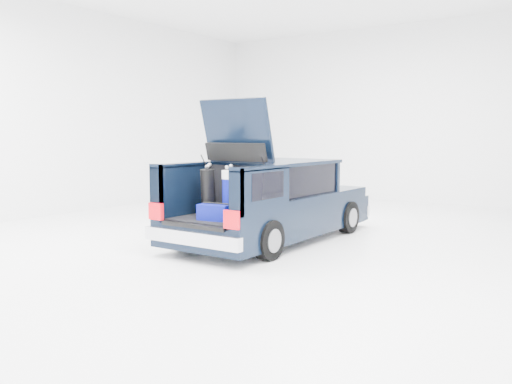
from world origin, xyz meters
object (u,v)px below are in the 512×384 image
Objects in this scene: black_golf_bag at (208,192)px; blue_duffel at (216,212)px; red_suitcase at (261,201)px; blue_golf_bag at (230,193)px; car at (275,203)px.

blue_duffel is (0.39, -0.28, -0.26)m from black_golf_bag.
black_golf_bag is at bearing 136.08° from blue_duffel.
blue_duffel is (-0.41, -0.61, -0.14)m from red_suitcase.
blue_duffel is (0.02, -0.37, -0.26)m from blue_golf_bag.
blue_golf_bag is at bearing -87.15° from car.
black_golf_bag is at bearing -136.28° from red_suitcase.
red_suitcase is at bearing 54.37° from blue_golf_bag.
car is at bearing 84.93° from blue_duffel.
red_suitcase is at bearing 16.09° from black_golf_bag.
black_golf_bag is at bearing -101.14° from car.
black_golf_bag is (-0.30, -1.52, 0.31)m from car.
red_suitcase is at bearing -67.26° from car.
blue_golf_bag is at bearing -128.62° from red_suitcase.
car is 1.58m from black_golf_bag.
blue_duffel is at bearing -102.72° from red_suitcase.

